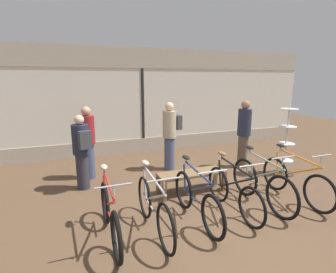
{
  "coord_description": "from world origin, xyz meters",
  "views": [
    {
      "loc": [
        -2.17,
        -3.77,
        2.29
      ],
      "look_at": [
        0.0,
        1.89,
        0.95
      ],
      "focal_mm": 28.0,
      "sensor_mm": 36.0,
      "label": 1
    }
  ],
  "objects_px": {
    "bicycle_left": "(154,208)",
    "bicycle_center_left": "(196,199)",
    "bicycle_far_left": "(110,215)",
    "customer_mid_floor": "(82,150)",
    "customer_by_window": "(170,134)",
    "bicycle_center_right": "(233,192)",
    "display_bench": "(192,176)",
    "accessory_rack": "(286,146)",
    "bicycle_far_right": "(295,181)",
    "bicycle_right": "(261,184)",
    "customer_near_bench": "(244,133)",
    "customer_near_rack": "(88,141)"
  },
  "relations": [
    {
      "from": "bicycle_left",
      "to": "bicycle_center_left",
      "type": "distance_m",
      "value": 0.75
    },
    {
      "from": "bicycle_far_left",
      "to": "customer_mid_floor",
      "type": "height_order",
      "value": "customer_mid_floor"
    },
    {
      "from": "customer_by_window",
      "to": "bicycle_center_right",
      "type": "bearing_deg",
      "value": -85.47
    },
    {
      "from": "display_bench",
      "to": "customer_by_window",
      "type": "relative_size",
      "value": 0.81
    },
    {
      "from": "bicycle_center_right",
      "to": "accessory_rack",
      "type": "relative_size",
      "value": 0.97
    },
    {
      "from": "bicycle_left",
      "to": "accessory_rack",
      "type": "bearing_deg",
      "value": 18.34
    },
    {
      "from": "bicycle_far_left",
      "to": "bicycle_center_right",
      "type": "xyz_separation_m",
      "value": [
        2.11,
        0.02,
        0.0
      ]
    },
    {
      "from": "bicycle_far_right",
      "to": "display_bench",
      "type": "distance_m",
      "value": 1.97
    },
    {
      "from": "bicycle_right",
      "to": "accessory_rack",
      "type": "bearing_deg",
      "value": 34.24
    },
    {
      "from": "bicycle_center_left",
      "to": "customer_near_bench",
      "type": "relative_size",
      "value": 0.97
    },
    {
      "from": "customer_mid_floor",
      "to": "bicycle_center_left",
      "type": "bearing_deg",
      "value": -50.76
    },
    {
      "from": "accessory_rack",
      "to": "display_bench",
      "type": "xyz_separation_m",
      "value": [
        -2.58,
        -0.16,
        -0.34
      ]
    },
    {
      "from": "bicycle_left",
      "to": "customer_near_rack",
      "type": "xyz_separation_m",
      "value": [
        -0.72,
        2.67,
        0.49
      ]
    },
    {
      "from": "customer_near_rack",
      "to": "bicycle_center_left",
      "type": "bearing_deg",
      "value": -60.62
    },
    {
      "from": "accessory_rack",
      "to": "customer_near_rack",
      "type": "distance_m",
      "value": 4.7
    },
    {
      "from": "display_bench",
      "to": "customer_near_rack",
      "type": "height_order",
      "value": "customer_near_rack"
    },
    {
      "from": "customer_mid_floor",
      "to": "customer_by_window",
      "type": "bearing_deg",
      "value": 13.17
    },
    {
      "from": "customer_mid_floor",
      "to": "bicycle_left",
      "type": "bearing_deg",
      "value": -66.69
    },
    {
      "from": "bicycle_center_right",
      "to": "customer_near_rack",
      "type": "relative_size",
      "value": 0.98
    },
    {
      "from": "bicycle_far_right",
      "to": "accessory_rack",
      "type": "height_order",
      "value": "accessory_rack"
    },
    {
      "from": "customer_near_rack",
      "to": "customer_mid_floor",
      "type": "relative_size",
      "value": 1.07
    },
    {
      "from": "bicycle_center_left",
      "to": "customer_near_bench",
      "type": "distance_m",
      "value": 3.14
    },
    {
      "from": "bicycle_center_right",
      "to": "display_bench",
      "type": "bearing_deg",
      "value": 106.62
    },
    {
      "from": "customer_near_rack",
      "to": "customer_near_bench",
      "type": "xyz_separation_m",
      "value": [
        3.84,
        -0.62,
        0.04
      ]
    },
    {
      "from": "bicycle_center_left",
      "to": "customer_by_window",
      "type": "height_order",
      "value": "customer_by_window"
    },
    {
      "from": "display_bench",
      "to": "customer_near_bench",
      "type": "xyz_separation_m",
      "value": [
        1.95,
        0.96,
        0.57
      ]
    },
    {
      "from": "bicycle_center_left",
      "to": "bicycle_right",
      "type": "height_order",
      "value": "bicycle_right"
    },
    {
      "from": "bicycle_far_left",
      "to": "customer_by_window",
      "type": "bearing_deg",
      "value": 52.7
    },
    {
      "from": "bicycle_far_right",
      "to": "customer_near_rack",
      "type": "bearing_deg",
      "value": 144.23
    },
    {
      "from": "bicycle_far_left",
      "to": "bicycle_left",
      "type": "height_order",
      "value": "bicycle_left"
    },
    {
      "from": "bicycle_far_left",
      "to": "customer_by_window",
      "type": "distance_m",
      "value": 3.2
    },
    {
      "from": "display_bench",
      "to": "customer_mid_floor",
      "type": "distance_m",
      "value": 2.33
    },
    {
      "from": "customer_near_bench",
      "to": "accessory_rack",
      "type": "bearing_deg",
      "value": -51.85
    },
    {
      "from": "customer_by_window",
      "to": "customer_mid_floor",
      "type": "xyz_separation_m",
      "value": [
        -2.16,
        -0.51,
        -0.09
      ]
    },
    {
      "from": "bicycle_far_left",
      "to": "bicycle_center_left",
      "type": "height_order",
      "value": "bicycle_center_left"
    },
    {
      "from": "display_bench",
      "to": "bicycle_far_right",
      "type": "bearing_deg",
      "value": -30.65
    },
    {
      "from": "bicycle_far_left",
      "to": "accessory_rack",
      "type": "relative_size",
      "value": 1.0
    },
    {
      "from": "bicycle_center_right",
      "to": "bicycle_far_right",
      "type": "distance_m",
      "value": 1.4
    },
    {
      "from": "accessory_rack",
      "to": "customer_near_bench",
      "type": "xyz_separation_m",
      "value": [
        -0.63,
        0.8,
        0.23
      ]
    },
    {
      "from": "accessory_rack",
      "to": "display_bench",
      "type": "bearing_deg",
      "value": -176.55
    },
    {
      "from": "bicycle_center_right",
      "to": "customer_by_window",
      "type": "xyz_separation_m",
      "value": [
        -0.2,
        2.49,
        0.56
      ]
    },
    {
      "from": "customer_by_window",
      "to": "customer_near_bench",
      "type": "relative_size",
      "value": 0.98
    },
    {
      "from": "customer_mid_floor",
      "to": "bicycle_far_right",
      "type": "bearing_deg",
      "value": -27.82
    },
    {
      "from": "bicycle_right",
      "to": "bicycle_center_right",
      "type": "bearing_deg",
      "value": -176.42
    },
    {
      "from": "bicycle_right",
      "to": "customer_mid_floor",
      "type": "xyz_separation_m",
      "value": [
        -3.0,
        1.94,
        0.44
      ]
    },
    {
      "from": "bicycle_far_left",
      "to": "bicycle_center_right",
      "type": "relative_size",
      "value": 1.03
    },
    {
      "from": "bicycle_center_left",
      "to": "customer_by_window",
      "type": "bearing_deg",
      "value": 78.24
    },
    {
      "from": "bicycle_far_left",
      "to": "bicycle_center_right",
      "type": "distance_m",
      "value": 2.11
    },
    {
      "from": "bicycle_far_right",
      "to": "customer_mid_floor",
      "type": "xyz_separation_m",
      "value": [
        -3.76,
        1.98,
        0.47
      ]
    },
    {
      "from": "bicycle_center_left",
      "to": "customer_near_rack",
      "type": "xyz_separation_m",
      "value": [
        -1.47,
        2.61,
        0.51
      ]
    }
  ]
}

